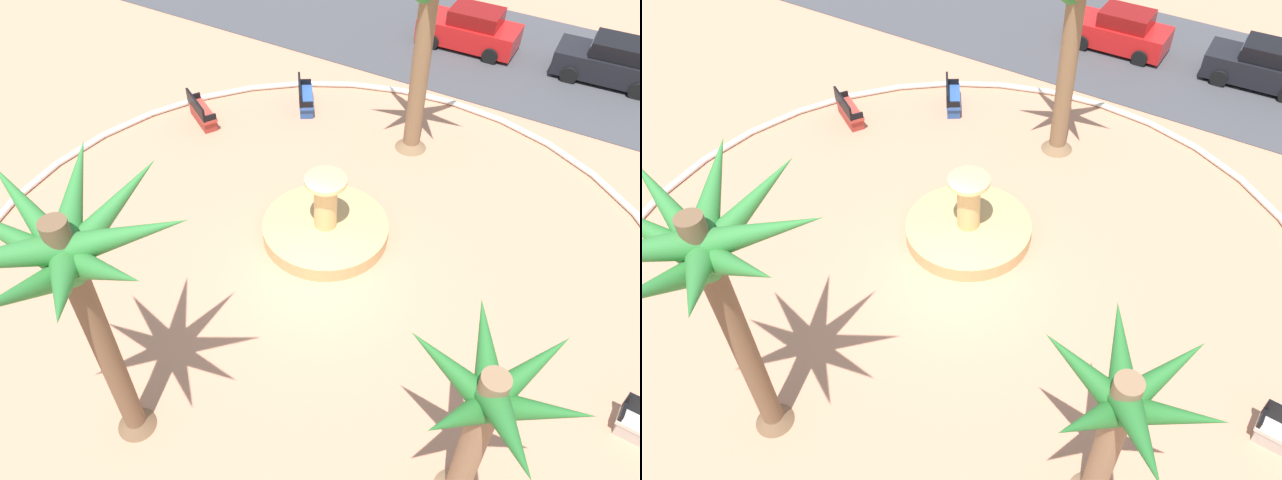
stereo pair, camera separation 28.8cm
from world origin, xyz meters
The scene contains 11 objects.
ground_plane centered at (0.00, 0.00, 0.00)m, with size 80.00×80.00×0.00m, color tan.
plaza_curb centered at (0.00, 0.00, 0.10)m, with size 19.78×19.78×0.20m, color silver.
street_asphalt centered at (0.00, 14.29, 0.01)m, with size 48.00×8.00×0.03m, color #424247.
fountain centered at (-0.66, 1.58, 0.31)m, with size 3.61×3.61×2.10m.
palm_tree_near_fountain centered at (-0.26, 6.67, 4.46)m, with size 3.73×3.75×6.24m.
palm_tree_by_curb centered at (-1.30, -5.72, 5.12)m, with size 4.23×4.14×6.50m.
palm_tree_mid_plaza centered at (5.37, -3.52, 3.13)m, with size 3.36×3.26×4.48m.
bench_west centered at (-7.23, 4.36, 0.35)m, with size 1.63×1.26×1.00m.
bench_north centered at (-4.57, 6.95, 0.35)m, with size 1.29×1.61×1.00m.
parked_car_leftmost centered at (-1.07, 14.17, 0.78)m, with size 4.04×2.00×1.67m.
parked_car_second centered at (4.48, 14.37, 0.78)m, with size 4.07×2.05×1.67m.
Camera 1 is at (5.60, -9.53, 12.69)m, focal length 34.86 mm.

